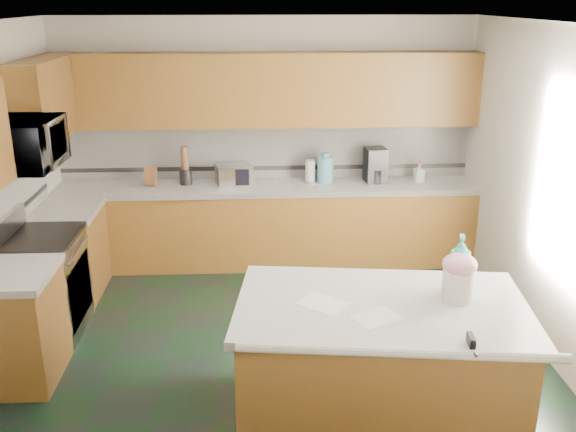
{
  "coord_description": "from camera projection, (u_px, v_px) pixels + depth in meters",
  "views": [
    {
      "loc": [
        -0.12,
        -4.79,
        2.88
      ],
      "look_at": [
        0.15,
        0.35,
        1.12
      ],
      "focal_mm": 40.0,
      "sensor_mm": 36.0,
      "label": 1
    }
  ],
  "objects": [
    {
      "name": "floor",
      "position": [
        273.0,
        354.0,
        5.46
      ],
      "size": [
        4.6,
        4.6,
        0.0
      ],
      "primitive_type": "plane",
      "color": "black",
      "rests_on": "ground"
    },
    {
      "name": "ceiling",
      "position": [
        270.0,
        24.0,
        4.59
      ],
      "size": [
        4.6,
        4.6,
        0.0
      ],
      "primitive_type": "plane",
      "color": "white",
      "rests_on": "ground"
    },
    {
      "name": "wall_back",
      "position": [
        266.0,
        140.0,
        7.22
      ],
      "size": [
        4.6,
        0.04,
        2.7
      ],
      "primitive_type": "cube",
      "color": "silver",
      "rests_on": "ground"
    },
    {
      "name": "wall_front",
      "position": [
        286.0,
        363.0,
        2.83
      ],
      "size": [
        4.6,
        0.04,
        2.7
      ],
      "primitive_type": "cube",
      "color": "silver",
      "rests_on": "ground"
    },
    {
      "name": "wall_right",
      "position": [
        560.0,
        198.0,
        5.14
      ],
      "size": [
        0.04,
        4.6,
        2.7
      ],
      "primitive_type": "cube",
      "color": "silver",
      "rests_on": "ground"
    },
    {
      "name": "back_base_cab",
      "position": [
        267.0,
        227.0,
        7.21
      ],
      "size": [
        4.6,
        0.6,
        0.86
      ],
      "primitive_type": "cube",
      "color": "#422A12",
      "rests_on": "ground"
    },
    {
      "name": "back_countertop",
      "position": [
        267.0,
        188.0,
        7.06
      ],
      "size": [
        4.6,
        0.64,
        0.06
      ],
      "primitive_type": "cube",
      "color": "white",
      "rests_on": "back_base_cab"
    },
    {
      "name": "back_upper_cab",
      "position": [
        265.0,
        90.0,
        6.85
      ],
      "size": [
        4.6,
        0.33,
        0.78
      ],
      "primitive_type": "cube",
      "color": "#422A12",
      "rests_on": "wall_back"
    },
    {
      "name": "back_backsplash",
      "position": [
        266.0,
        151.0,
        7.22
      ],
      "size": [
        4.6,
        0.02,
        0.63
      ],
      "primitive_type": "cube",
      "color": "silver",
      "rests_on": "back_countertop"
    },
    {
      "name": "back_accent_band",
      "position": [
        266.0,
        168.0,
        7.28
      ],
      "size": [
        4.6,
        0.01,
        0.05
      ],
      "primitive_type": "cube",
      "color": "black",
      "rests_on": "back_countertop"
    },
    {
      "name": "left_base_cab_rear",
      "position": [
        70.0,
        254.0,
        6.44
      ],
      "size": [
        0.6,
        0.82,
        0.86
      ],
      "primitive_type": "cube",
      "color": "#422A12",
      "rests_on": "ground"
    },
    {
      "name": "left_counter_rear",
      "position": [
        65.0,
        211.0,
        6.3
      ],
      "size": [
        0.64,
        0.82,
        0.06
      ],
      "primitive_type": "cube",
      "color": "white",
      "rests_on": "left_base_cab_rear"
    },
    {
      "name": "left_base_cab_front",
      "position": [
        17.0,
        329.0,
        5.0
      ],
      "size": [
        0.6,
        0.72,
        0.86
      ],
      "primitive_type": "cube",
      "color": "#422A12",
      "rests_on": "ground"
    },
    {
      "name": "left_counter_front",
      "position": [
        9.0,
        275.0,
        4.85
      ],
      "size": [
        0.64,
        0.72,
        0.06
      ],
      "primitive_type": "cube",
      "color": "white",
      "rests_on": "left_base_cab_front"
    },
    {
      "name": "left_backsplash",
      "position": [
        2.0,
        201.0,
        5.47
      ],
      "size": [
        0.02,
        2.3,
        0.63
      ],
      "primitive_type": "cube",
      "color": "silver",
      "rests_on": "wall_left"
    },
    {
      "name": "left_accent_band",
      "position": [
        6.0,
        222.0,
        5.53
      ],
      "size": [
        0.01,
        2.3,
        0.05
      ],
      "primitive_type": "cube",
      "color": "black",
      "rests_on": "wall_left"
    },
    {
      "name": "left_upper_cab_rear",
      "position": [
        42.0,
        102.0,
        6.08
      ],
      "size": [
        0.33,
        1.09,
        0.78
      ],
      "primitive_type": "cube",
      "color": "#422A12",
      "rests_on": "wall_left"
    },
    {
      "name": "range_body",
      "position": [
        46.0,
        287.0,
        5.7
      ],
      "size": [
        0.6,
        0.76,
        0.88
      ],
      "primitive_type": "cube",
      "color": "#B7B7BC",
      "rests_on": "ground"
    },
    {
      "name": "range_oven_door",
      "position": [
        79.0,
        290.0,
        5.72
      ],
      "size": [
        0.02,
        0.68,
        0.55
      ],
      "primitive_type": "cube",
      "color": "black",
      "rests_on": "range_body"
    },
    {
      "name": "range_cooktop",
      "position": [
        39.0,
        239.0,
        5.55
      ],
      "size": [
        0.62,
        0.78,
        0.04
      ],
      "primitive_type": "cube",
      "color": "black",
      "rests_on": "range_body"
    },
    {
      "name": "range_handle",
      "position": [
        78.0,
        251.0,
        5.6
      ],
      "size": [
        0.02,
        0.66,
        0.02
      ],
      "primitive_type": "cylinder",
      "rotation": [
        1.57,
        0.0,
        0.0
      ],
      "color": "#B7B7BC",
      "rests_on": "range_body"
    },
    {
      "name": "range_backguard",
      "position": [
        7.0,
        226.0,
        5.49
      ],
      "size": [
        0.06,
        0.76,
        0.18
      ],
      "primitive_type": "cube",
      "color": "#B7B7BC",
      "rests_on": "range_body"
    },
    {
      "name": "microwave",
      "position": [
        27.0,
        144.0,
        5.28
      ],
      "size": [
        0.5,
        0.73,
        0.41
      ],
      "primitive_type": "imported",
      "rotation": [
        0.0,
        0.0,
        1.57
      ],
      "color": "#B7B7BC",
      "rests_on": "wall_left"
    },
    {
      "name": "island_base",
      "position": [
        379.0,
        367.0,
        4.49
      ],
      "size": [
        1.98,
        1.28,
        0.86
      ],
      "primitive_type": "cube",
      "rotation": [
        0.0,
        0.0,
        -0.12
      ],
      "color": "#422A12",
      "rests_on": "ground"
    },
    {
      "name": "island_top",
      "position": [
        382.0,
        308.0,
        4.34
      ],
      "size": [
        2.09,
        1.39,
        0.06
      ],
      "primitive_type": "cube",
      "rotation": [
        0.0,
        0.0,
        -0.12
      ],
      "color": "white",
      "rests_on": "island_base"
    },
    {
      "name": "island_bullnose",
      "position": [
        401.0,
        353.0,
        3.79
      ],
      "size": [
        1.96,
        0.29,
        0.06
      ],
      "primitive_type": "cylinder",
      "rotation": [
        0.0,
        1.57,
        -0.12
      ],
      "color": "white",
      "rests_on": "island_base"
    },
    {
      "name": "treat_jar",
      "position": [
        458.0,
        284.0,
        4.36
      ],
      "size": [
        0.25,
        0.25,
        0.22
      ],
      "primitive_type": "cylinder",
      "rotation": [
        0.0,
        0.0,
        0.2
      ],
      "color": "silver",
      "rests_on": "island_top"
    },
    {
      "name": "treat_jar_lid",
      "position": [
        460.0,
        264.0,
        4.31
      ],
      "size": [
        0.23,
        0.23,
        0.14
      ],
      "primitive_type": "ellipsoid",
      "color": "pink",
      "rests_on": "treat_jar"
    },
    {
      "name": "treat_jar_knob",
      "position": [
        461.0,
        258.0,
        4.29
      ],
      "size": [
        0.08,
        0.03,
        0.03
      ],
      "primitive_type": "cylinder",
      "rotation": [
        0.0,
        1.57,
        0.0
      ],
      "color": "tan",
      "rests_on": "treat_jar_lid"
    },
    {
      "name": "treat_jar_knob_end_l",
      "position": [
        455.0,
        258.0,
        4.29
      ],
      "size": [
        0.04,
        0.04,
        0.04
      ],
      "primitive_type": "sphere",
      "color": "tan",
      "rests_on": "treat_jar_lid"
    },
    {
      "name": "treat_jar_knob_end_r",
      "position": [
        466.0,
        257.0,
        4.29
      ],
      "size": [
        0.04,
        0.04,
        0.04
      ],
      "primitive_type": "sphere",
      "color": "tan",
      "rests_on": "treat_jar_lid"
    },
    {
      "name": "soap_bottle_island",
      "position": [
        460.0,
        264.0,
        4.44
      ],
      "size": [
        0.2,
        0.2,
        0.42
      ],
      "primitive_type": "imported",
      "rotation": [
        0.0,
        0.0,
        -0.23
      ],
      "color": "#3BAEA5",
      "rests_on": "island_top"
    },
    {
      "name": "paper_sheet_a",
      "position": [
        377.0,
        318.0,
        4.14
      ],
      "size": [
        0.37,
        0.34,
        0.0
      ],
      "primitive_type": "cube",
      "rotation": [
        0.0,
        0.0,
        0.48
      ],
      "color": "white",
      "rests_on": "island_top"
    },
    {
      "name": "paper_sheet_b",
      "position": [
        323.0,
        303.0,
        4.33
      ],
      "size": [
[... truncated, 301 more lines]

